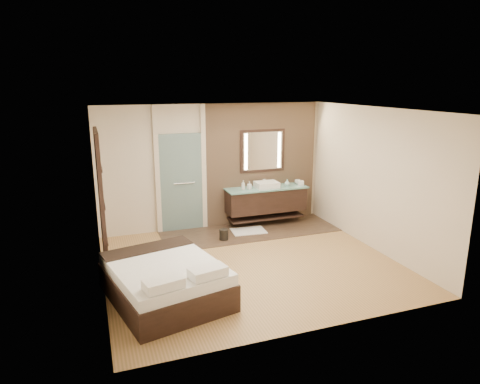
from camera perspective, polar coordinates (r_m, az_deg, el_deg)
name	(u,v)px	position (r m, az deg, el deg)	size (l,w,h in m)	color
floor	(251,264)	(7.72, 1.46, -9.52)	(5.00, 5.00, 0.00)	olive
tile_strip	(250,231)	(9.30, 1.36, -5.21)	(3.80, 1.30, 0.01)	#32211B
stone_wall	(261,164)	(9.68, 2.88, 3.80)	(2.60, 0.08, 2.70)	#9E785A
vanity	(266,200)	(9.59, 3.49, -1.03)	(1.85, 0.55, 0.88)	black
mirror_unit	(263,151)	(9.58, 3.02, 5.50)	(1.06, 0.04, 0.96)	black
frosted_door	(181,179)	(9.18, -7.85, 1.78)	(1.10, 0.12, 2.70)	#9DC6C5
shoji_partition	(102,202)	(7.43, -17.98, -1.28)	(0.06, 1.20, 2.40)	black
bed	(166,281)	(6.52, -9.89, -11.60)	(1.84, 2.11, 0.71)	black
bath_mat	(248,231)	(9.27, 1.13, -5.21)	(0.72, 0.50, 0.02)	white
waste_bin	(224,235)	(8.77, -2.17, -5.73)	(0.18, 0.18, 0.23)	black
tissue_box	(301,183)	(9.79, 8.10, 1.19)	(0.12, 0.12, 0.10)	white
soap_bottle_a	(243,185)	(9.27, 0.43, 0.93)	(0.08, 0.08, 0.21)	silver
soap_bottle_b	(249,185)	(9.34, 1.26, 0.89)	(0.08, 0.08, 0.17)	#B2B2B2
soap_bottle_c	(287,183)	(9.68, 6.30, 1.24)	(0.12, 0.12, 0.15)	#AAD5CE
cup	(297,182)	(9.94, 7.66, 1.38)	(0.12, 0.12, 0.09)	white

